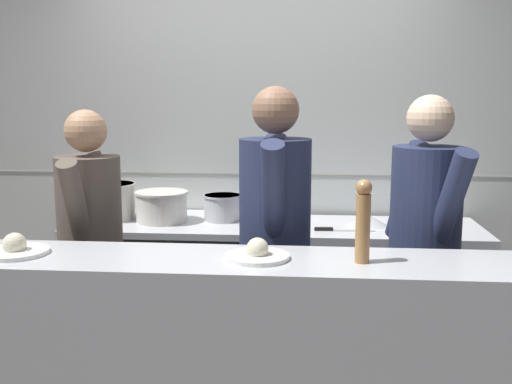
% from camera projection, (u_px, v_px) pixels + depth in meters
% --- Properties ---
extents(wall_back_tiled, '(8.00, 0.06, 2.60)m').
position_uv_depth(wall_back_tiled, '(259.00, 152.00, 4.06)').
color(wall_back_tiled, silver).
rests_on(wall_back_tiled, ground_plane).
extents(oven_range, '(1.11, 0.71, 0.90)m').
position_uv_depth(oven_range, '(164.00, 288.00, 3.85)').
color(oven_range, '#38383D').
rests_on(oven_range, ground_plane).
extents(prep_counter, '(1.36, 0.65, 0.89)m').
position_uv_depth(prep_counter, '(368.00, 296.00, 3.74)').
color(prep_counter, '#B7BABF').
rests_on(prep_counter, ground_plane).
extents(pass_counter, '(3.19, 0.45, 1.03)m').
position_uv_depth(pass_counter, '(260.00, 380.00, 2.50)').
color(pass_counter, '#B7BABF').
rests_on(pass_counter, ground_plane).
extents(stock_pot, '(0.31, 0.31, 0.23)m').
position_uv_depth(stock_pot, '(111.00, 200.00, 3.80)').
color(stock_pot, beige).
rests_on(stock_pot, oven_range).
extents(sauce_pot, '(0.33, 0.33, 0.19)m').
position_uv_depth(sauce_pot, '(162.00, 206.00, 3.72)').
color(sauce_pot, beige).
rests_on(sauce_pot, oven_range).
extents(braising_pot, '(0.24, 0.24, 0.16)m').
position_uv_depth(braising_pot, '(223.00, 207.00, 3.76)').
color(braising_pot, '#B7BABF').
rests_on(braising_pot, oven_range).
extents(mixing_bowl_steel, '(0.26, 0.26, 0.07)m').
position_uv_depth(mixing_bowl_steel, '(367.00, 220.00, 3.70)').
color(mixing_bowl_steel, '#B7BABF').
rests_on(mixing_bowl_steel, prep_counter).
extents(chefs_knife, '(0.36, 0.05, 0.02)m').
position_uv_depth(chefs_knife, '(339.00, 230.00, 3.56)').
color(chefs_knife, '#B7BABF').
rests_on(chefs_knife, prep_counter).
extents(plated_dish_main, '(0.27, 0.27, 0.10)m').
position_uv_depth(plated_dish_main, '(15.00, 249.00, 2.49)').
color(plated_dish_main, white).
rests_on(plated_dish_main, pass_counter).
extents(plated_dish_appetiser, '(0.26, 0.26, 0.09)m').
position_uv_depth(plated_dish_appetiser, '(258.00, 254.00, 2.42)').
color(plated_dish_appetiser, white).
rests_on(plated_dish_appetiser, pass_counter).
extents(pepper_mill, '(0.06, 0.06, 0.33)m').
position_uv_depth(pepper_mill, '(363.00, 220.00, 2.34)').
color(pepper_mill, '#AD7A47').
rests_on(pepper_mill, pass_counter).
extents(chef_head_cook, '(0.35, 0.71, 1.62)m').
position_uv_depth(chef_head_cook, '(91.00, 249.00, 3.10)').
color(chef_head_cook, black).
rests_on(chef_head_cook, ground_plane).
extents(chef_sous, '(0.36, 0.75, 1.73)m').
position_uv_depth(chef_sous, '(275.00, 243.00, 2.96)').
color(chef_sous, black).
rests_on(chef_sous, ground_plane).
extents(chef_line, '(0.44, 0.73, 1.69)m').
position_uv_depth(chef_line, '(424.00, 249.00, 2.94)').
color(chef_line, black).
rests_on(chef_line, ground_plane).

